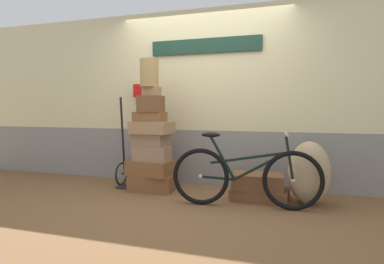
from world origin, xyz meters
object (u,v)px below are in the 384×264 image
Objects in this scene: suitcase_7 at (152,91)px; wicker_basket at (149,73)px; suitcase_6 at (151,104)px; suitcase_8 at (260,194)px; suitcase_9 at (258,181)px; burlap_sack at (309,173)px; suitcase_2 at (152,153)px; luggage_trolley at (131,167)px; suitcase_5 at (150,117)px; bicycle at (245,177)px; suitcase_0 at (153,182)px; suitcase_4 at (152,127)px; suitcase_1 at (151,167)px; suitcase_3 at (151,139)px.

suitcase_7 is 0.25m from wicker_basket.
wicker_basket is (-0.03, 0.02, 0.42)m from suitcase_6.
wicker_basket reaches higher than suitcase_8.
suitcase_6 reaches higher than suitcase_9.
wicker_basket is at bearing 178.99° from burlap_sack.
suitcase_7 reaches higher than suitcase_2.
suitcase_9 is at bearing 1.60° from suitcase_7.
suitcase_2 is at bearing 23.52° from suitcase_6.
luggage_trolley is at bearing 166.40° from suitcase_7.
suitcase_5 is 1.67m from suitcase_9.
suitcase_5 is 1.78m from suitcase_8.
burlap_sack is 0.78m from bicycle.
luggage_trolley is (-0.39, 0.15, -0.91)m from suitcase_6.
wicker_basket is at bearing -139.13° from suitcase_7.
suitcase_9 is (1.44, -0.04, 0.12)m from suitcase_0.
suitcase_4 is 0.72m from luggage_trolley.
luggage_trolley reaches higher than suitcase_8.
suitcase_6 is 0.47× the size of suitcase_8.
suitcase_6 reaches higher than suitcase_2.
suitcase_1 is 1.29× the size of suitcase_2.
suitcase_4 is at bearing 138.88° from suitcase_2.
bicycle is at bearing -153.63° from burlap_sack.
suitcase_6 reaches higher than burlap_sack.
suitcase_0 reaches higher than suitcase_8.
suitcase_6 is at bearing 179.42° from burlap_sack.
suitcase_2 reaches higher than suitcase_1.
suitcase_8 is 0.92× the size of burlap_sack.
suitcase_8 is (1.46, -0.01, -0.04)m from suitcase_0.
suitcase_1 is at bearing 178.88° from burlap_sack.
suitcase_1 is at bearing 151.25° from suitcase_2.
suitcase_2 is 1.38m from bicycle.
suitcase_3 is at bearing 117.76° from suitcase_6.
suitcase_6 is 0.42m from wicker_basket.
suitcase_5 reaches higher than bicycle.
luggage_trolley is at bearing 159.57° from wicker_basket.
suitcase_5 is at bearing 107.63° from wicker_basket.
wicker_basket is (-0.03, 0.01, 0.74)m from suitcase_4.
suitcase_5 is 0.59× the size of suitcase_8.
suitcase_6 reaches higher than suitcase_1.
suitcase_3 is at bearing 158.00° from suitcase_7.
suitcase_8 is at bearing 0.33° from wicker_basket.
suitcase_0 is at bearing 163.25° from bicycle.
suitcase_5 reaches higher than suitcase_4.
suitcase_0 is at bearing -6.42° from suitcase_7.
suitcase_2 is (0.01, -0.03, 0.41)m from suitcase_0.
suitcase_6 is (0.02, -0.02, 0.87)m from suitcase_1.
suitcase_9 is (1.43, -0.02, -0.64)m from suitcase_4.
suitcase_3 is 0.31m from suitcase_5.
suitcase_9 is (1.46, -0.03, -0.09)m from suitcase_1.
suitcase_2 reaches higher than suitcase_9.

